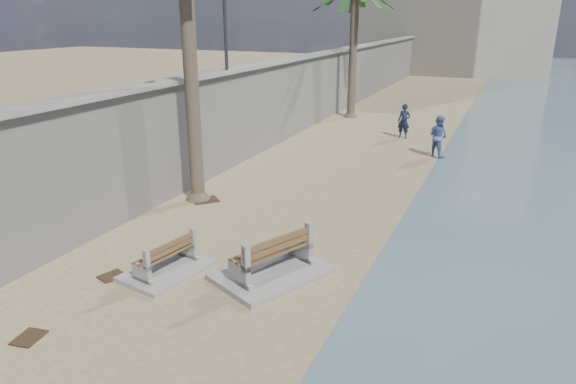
% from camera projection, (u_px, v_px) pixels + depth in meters
% --- Properties ---
extents(seawall, '(0.45, 70.00, 3.50)m').
position_uv_depth(seawall, '(307.00, 93.00, 25.96)').
color(seawall, gray).
rests_on(seawall, ground_plane).
extents(wall_cap, '(0.80, 70.00, 0.12)m').
position_uv_depth(wall_cap, '(307.00, 56.00, 25.37)').
color(wall_cap, gray).
rests_on(wall_cap, seawall).
extents(bench_near, '(1.62, 2.11, 0.80)m').
position_uv_depth(bench_near, '(166.00, 259.00, 11.41)').
color(bench_near, gray).
rests_on(bench_near, ground_plane).
extents(bench_far, '(2.51, 2.89, 1.01)m').
position_uv_depth(bench_far, '(272.00, 258.00, 11.23)').
color(bench_far, gray).
rests_on(bench_far, ground_plane).
extents(person_a, '(0.70, 0.51, 1.84)m').
position_uv_depth(person_a, '(404.00, 119.00, 23.84)').
color(person_a, '#121A33').
rests_on(person_a, ground_plane).
extents(person_b, '(1.12, 1.05, 1.86)m').
position_uv_depth(person_b, '(438.00, 134.00, 20.69)').
color(person_b, '#476094').
rests_on(person_b, ground_plane).
extents(debris_b, '(0.51, 0.60, 0.03)m').
position_uv_depth(debris_b, '(29.00, 338.00, 9.18)').
color(debris_b, '#382616').
rests_on(debris_b, ground_plane).
extents(debris_c, '(0.97, 0.97, 0.03)m').
position_uv_depth(debris_c, '(206.00, 200.00, 16.00)').
color(debris_c, '#382616').
rests_on(debris_c, ground_plane).
extents(debris_d, '(0.57, 0.64, 0.03)m').
position_uv_depth(debris_d, '(112.00, 276.00, 11.35)').
color(debris_d, '#382616').
rests_on(debris_d, ground_plane).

